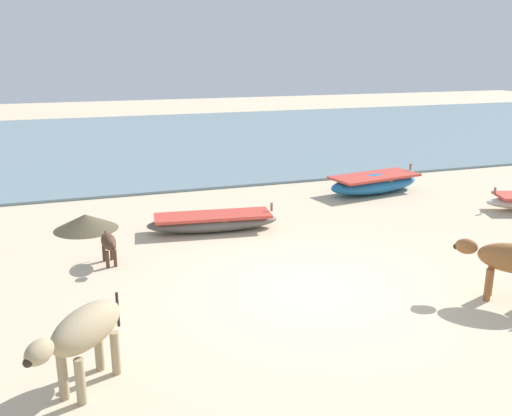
# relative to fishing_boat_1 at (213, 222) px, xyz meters

# --- Properties ---
(ground) EXTENTS (80.00, 80.00, 0.00)m
(ground) POSITION_rel_fishing_boat_1_xyz_m (0.79, -3.84, -0.22)
(ground) COLOR beige
(sea_water) EXTENTS (60.00, 20.00, 0.08)m
(sea_water) POSITION_rel_fishing_boat_1_xyz_m (0.79, 13.85, -0.18)
(sea_water) COLOR slate
(sea_water) RESTS_ON ground
(fishing_boat_1) EXTENTS (3.13, 1.18, 0.60)m
(fishing_boat_1) POSITION_rel_fishing_boat_1_xyz_m (0.00, 0.00, 0.00)
(fishing_boat_1) COLOR #5B5651
(fishing_boat_1) RESTS_ON ground
(fishing_boat_3) EXTENTS (3.20, 1.63, 0.74)m
(fishing_boat_3) POSITION_rel_fishing_boat_1_xyz_m (5.42, 1.94, 0.07)
(fishing_boat_3) COLOR #1E669E
(fishing_boat_3) RESTS_ON ground
(cow_adult_brown) EXTENTS (1.27, 1.34, 1.02)m
(cow_adult_brown) POSITION_rel_fishing_boat_1_xyz_m (3.70, -5.27, 0.51)
(cow_adult_brown) COLOR brown
(cow_adult_brown) RESTS_ON ground
(calf_near_dark) EXTENTS (0.33, 0.95, 0.61)m
(calf_near_dark) POSITION_rel_fishing_boat_1_xyz_m (-2.46, -1.39, 0.22)
(calf_near_dark) COLOR #4C3323
(calf_near_dark) RESTS_ON ground
(cow_second_adult_dun) EXTENTS (1.30, 1.43, 1.08)m
(cow_second_adult_dun) POSITION_rel_fishing_boat_1_xyz_m (-3.06, -5.60, 0.55)
(cow_second_adult_dun) COLOR tan
(cow_second_adult_dun) RESTS_ON ground
(debris_pile_0) EXTENTS (1.57, 1.57, 0.37)m
(debris_pile_0) POSITION_rel_fishing_boat_1_xyz_m (-2.81, 1.07, -0.04)
(debris_pile_0) COLOR brown
(debris_pile_0) RESTS_ON ground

